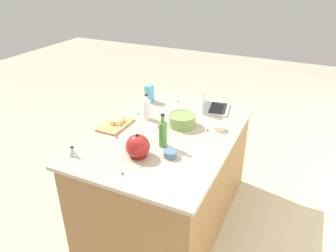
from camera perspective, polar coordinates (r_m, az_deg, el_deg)
name	(u,v)px	position (r m, az deg, el deg)	size (l,w,h in m)	color
ground_plane	(168,213)	(3.22, 0.00, -15.18)	(12.00, 12.00, 0.00)	#B7A88E
island_counter	(168,175)	(2.93, 0.00, -8.68)	(1.67, 1.11, 0.90)	olive
laptop	(213,105)	(3.11, 8.08, 3.76)	(0.34, 0.28, 0.22)	#B7B7BC
mixing_bowl_large	(182,120)	(2.76, 2.59, 1.07)	(0.24, 0.24, 0.10)	#72934C
bottle_vinegar	(147,109)	(2.87, -3.80, 3.02)	(0.07, 0.07, 0.24)	white
bottle_olive	(163,133)	(2.43, -0.92, -1.32)	(0.07, 0.07, 0.27)	#4C8C38
kettle	(138,147)	(2.33, -5.43, -3.70)	(0.21, 0.18, 0.20)	maroon
cutting_board	(116,125)	(2.82, -9.31, 0.20)	(0.33, 0.20, 0.02)	#AD7F4C
butter_stick_left	(115,120)	(2.83, -9.46, 0.98)	(0.11, 0.04, 0.04)	#F4E58C
butter_stick_right	(120,121)	(2.82, -8.59, 0.89)	(0.11, 0.04, 0.04)	#F4E58C
ramekin_small	(219,127)	(2.74, 9.09, -0.26)	(0.10, 0.10, 0.05)	beige
ramekin_medium	(170,154)	(2.34, 0.40, -4.97)	(0.10, 0.10, 0.05)	slate
kitchen_timer	(73,151)	(2.45, -16.66, -4.38)	(0.07, 0.07, 0.08)	#B2B2B7
candy_bag	(149,93)	(3.25, -3.34, 5.82)	(0.09, 0.06, 0.17)	#4CA5CC
candy_0	(117,137)	(2.62, -9.10, -1.98)	(0.02, 0.02, 0.02)	red
candy_1	(138,113)	(3.00, -5.39, 2.27)	(0.02, 0.02, 0.02)	green
candy_2	(123,173)	(2.19, -8.12, -8.33)	(0.02, 0.02, 0.02)	blue
candy_3	(208,130)	(2.71, 7.07, -0.78)	(0.02, 0.02, 0.02)	red
candy_4	(178,101)	(3.27, 1.74, 4.49)	(0.02, 0.02, 0.02)	#CC3399
candy_5	(158,128)	(2.74, -1.76, -0.29)	(0.02, 0.02, 0.02)	red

